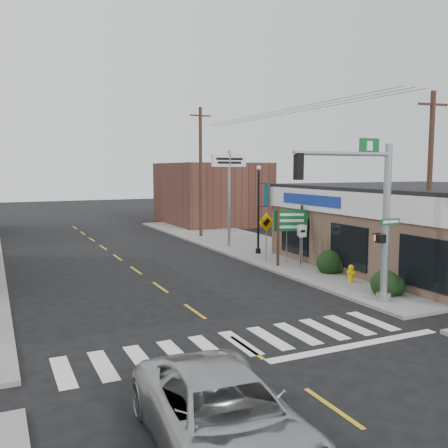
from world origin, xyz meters
name	(u,v)px	position (x,y,z in m)	size (l,w,h in m)	color
ground	(246,347)	(0.00, 0.00, 0.00)	(140.00, 140.00, 0.00)	black
sidewalk_right	(279,253)	(9.00, 13.00, 0.07)	(6.00, 38.00, 0.13)	slate
center_line	(160,287)	(0.00, 8.00, 0.01)	(0.12, 56.00, 0.01)	gold
crosswalk	(240,343)	(0.00, 0.40, 0.01)	(11.00, 2.20, 0.01)	silver
thrift_store	(443,229)	(14.50, 6.00, 2.00)	(12.00, 14.00, 4.00)	brown
bldg_distant_right	(211,193)	(12.00, 30.00, 2.80)	(8.00, 10.00, 5.60)	#522E25
suv	(224,417)	(-2.88, -4.66, 0.73)	(2.44, 5.29, 1.47)	#A9ABAE
traffic_signal_pole	(372,206)	(6.09, 1.84, 3.73)	(4.77, 0.38, 6.04)	#909599
guide_sign	(290,227)	(7.50, 9.44, 2.10)	(1.76, 0.14, 3.07)	#422B1E
fire_hydrant	(351,273)	(7.74, 4.88, 0.55)	(0.24, 0.24, 0.78)	#DCBC00
ped_crossing_sign	(266,228)	(6.80, 10.71, 1.95)	(1.03, 0.07, 2.64)	gray
lamp_post	(259,203)	(7.75, 13.19, 3.11)	(0.67, 0.52, 5.13)	black
dance_center_sign	(229,173)	(7.37, 16.51, 4.79)	(2.88, 0.18, 6.12)	gray
bare_tree	(357,195)	(9.57, 6.78, 3.82)	(2.34, 2.34, 4.69)	black
shrub_front	(385,284)	(7.53, 2.55, 0.56)	(1.14, 1.14, 0.86)	#193918
shrub_back	(329,263)	(8.15, 6.96, 0.59)	(1.24, 1.24, 0.93)	black
utility_pole_near	(429,190)	(9.50, 2.39, 4.24)	(1.39, 0.21, 8.01)	#4A3B24
utility_pole_far	(201,171)	(7.50, 21.57, 4.93)	(1.63, 0.24, 9.37)	#41291E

